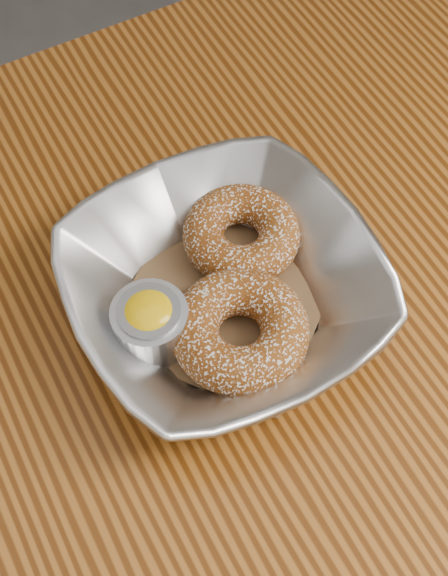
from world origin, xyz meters
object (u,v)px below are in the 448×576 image
table (247,432)px  serving_bowl (224,289)px  donut_back (241,234)px  donut_front (240,331)px  ramekin (150,323)px

table → serving_bowl: (0.01, 0.07, 0.13)m
donut_back → donut_front: bearing=-119.8°
table → serving_bowl: serving_bowl is taller
table → ramekin: bearing=127.1°
donut_front → table: bearing=-102.8°
table → donut_back: 0.17m
donut_back → ramekin: 0.11m
serving_bowl → table: bearing=-101.4°
serving_bowl → donut_front: bearing=-100.2°
donut_front → donut_back: bearing=60.2°
table → ramekin: ramekin is taller
table → donut_front: (0.01, 0.03, 0.13)m
donut_front → ramekin: (-0.05, 0.03, 0.00)m
table → donut_back: bearing=64.6°
table → donut_back: (0.05, 0.10, 0.13)m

